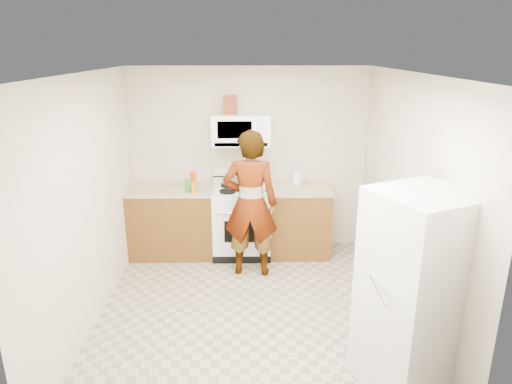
{
  "coord_description": "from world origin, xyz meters",
  "views": [
    {
      "loc": [
        0.0,
        -4.31,
        2.73
      ],
      "look_at": [
        0.08,
        0.55,
        1.18
      ],
      "focal_mm": 32.0,
      "sensor_mm": 36.0,
      "label": 1
    }
  ],
  "objects_px": {
    "saucepan": "(232,180)",
    "kettle": "(297,178)",
    "microwave": "(241,130)",
    "person": "(250,204)",
    "gas_range": "(242,220)",
    "fridge": "(415,293)"
  },
  "relations": [
    {
      "from": "person",
      "to": "saucepan",
      "type": "relative_size",
      "value": 7.62
    },
    {
      "from": "saucepan",
      "to": "fridge",
      "type": "bearing_deg",
      "value": -60.31
    },
    {
      "from": "fridge",
      "to": "kettle",
      "type": "xyz_separation_m",
      "value": [
        -0.66,
        2.8,
        0.17
      ]
    },
    {
      "from": "kettle",
      "to": "saucepan",
      "type": "distance_m",
      "value": 0.89
    },
    {
      "from": "microwave",
      "to": "gas_range",
      "type": "bearing_deg",
      "value": -90.0
    },
    {
      "from": "gas_range",
      "to": "saucepan",
      "type": "xyz_separation_m",
      "value": [
        -0.13,
        0.14,
        0.53
      ]
    },
    {
      "from": "gas_range",
      "to": "microwave",
      "type": "bearing_deg",
      "value": 90.0
    },
    {
      "from": "saucepan",
      "to": "microwave",
      "type": "bearing_deg",
      "value": -4.29
    },
    {
      "from": "person",
      "to": "saucepan",
      "type": "distance_m",
      "value": 0.76
    },
    {
      "from": "person",
      "to": "kettle",
      "type": "xyz_separation_m",
      "value": [
        0.64,
        0.79,
        0.1
      ]
    },
    {
      "from": "microwave",
      "to": "kettle",
      "type": "height_order",
      "value": "microwave"
    },
    {
      "from": "gas_range",
      "to": "kettle",
      "type": "distance_m",
      "value": 0.95
    },
    {
      "from": "saucepan",
      "to": "kettle",
      "type": "bearing_deg",
      "value": 5.13
    },
    {
      "from": "gas_range",
      "to": "person",
      "type": "distance_m",
      "value": 0.73
    },
    {
      "from": "gas_range",
      "to": "fridge",
      "type": "relative_size",
      "value": 0.66
    },
    {
      "from": "person",
      "to": "gas_range",
      "type": "bearing_deg",
      "value": -74.82
    },
    {
      "from": "kettle",
      "to": "microwave",
      "type": "bearing_deg",
      "value": -154.84
    },
    {
      "from": "microwave",
      "to": "saucepan",
      "type": "xyz_separation_m",
      "value": [
        -0.13,
        0.01,
        -0.68
      ]
    },
    {
      "from": "microwave",
      "to": "person",
      "type": "xyz_separation_m",
      "value": [
        0.11,
        -0.7,
        -0.79
      ]
    },
    {
      "from": "person",
      "to": "fridge",
      "type": "relative_size",
      "value": 1.07
    },
    {
      "from": "gas_range",
      "to": "person",
      "type": "height_order",
      "value": "person"
    },
    {
      "from": "fridge",
      "to": "person",
      "type": "bearing_deg",
      "value": 98.49
    }
  ]
}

